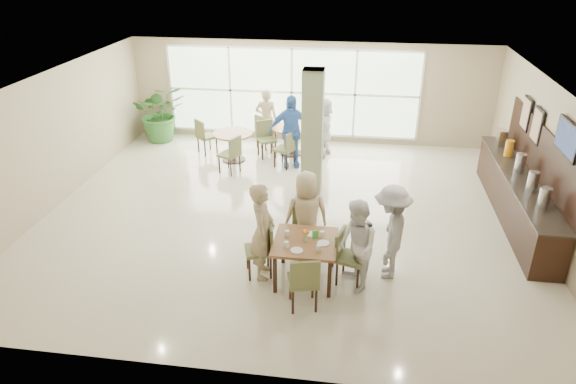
# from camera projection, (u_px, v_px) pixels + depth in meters

# --- Properties ---
(ground) EXTENTS (10.00, 10.00, 0.00)m
(ground) POSITION_uv_depth(u_px,v_px,m) (287.00, 213.00, 10.84)
(ground) COLOR beige
(ground) RESTS_ON ground
(room_shell) EXTENTS (10.00, 10.00, 10.00)m
(room_shell) POSITION_uv_depth(u_px,v_px,m) (287.00, 137.00, 10.09)
(room_shell) COLOR white
(room_shell) RESTS_ON ground
(window_bank) EXTENTS (7.00, 0.04, 7.00)m
(window_bank) POSITION_uv_depth(u_px,v_px,m) (292.00, 92.00, 14.26)
(window_bank) COLOR silver
(window_bank) RESTS_ON ground
(column) EXTENTS (0.45, 0.45, 2.80)m
(column) POSITION_uv_depth(u_px,v_px,m) (312.00, 133.00, 11.24)
(column) COLOR #6F7A55
(column) RESTS_ON ground
(main_table) EXTENTS (1.04, 1.04, 0.75)m
(main_table) POSITION_uv_depth(u_px,v_px,m) (305.00, 245.00, 8.46)
(main_table) COLOR brown
(main_table) RESTS_ON ground
(round_table_left) EXTENTS (1.03, 1.03, 0.75)m
(round_table_left) POSITION_uv_depth(u_px,v_px,m) (233.00, 140.00, 13.27)
(round_table_left) COLOR brown
(round_table_left) RESTS_ON ground
(round_table_right) EXTENTS (1.05, 1.05, 0.75)m
(round_table_right) POSITION_uv_depth(u_px,v_px,m) (291.00, 134.00, 13.67)
(round_table_right) COLOR brown
(round_table_right) RESTS_ON ground
(chairs_main_table) EXTENTS (2.12, 2.00, 0.95)m
(chairs_main_table) POSITION_uv_depth(u_px,v_px,m) (305.00, 255.00, 8.55)
(chairs_main_table) COLOR brown
(chairs_main_table) RESTS_ON ground
(chairs_table_left) EXTENTS (2.26, 1.81, 0.95)m
(chairs_table_left) POSITION_uv_depth(u_px,v_px,m) (234.00, 143.00, 13.28)
(chairs_table_left) COLOR brown
(chairs_table_left) RESTS_ON ground
(chairs_table_right) EXTENTS (1.99, 1.88, 0.95)m
(chairs_table_right) POSITION_uv_depth(u_px,v_px,m) (289.00, 137.00, 13.67)
(chairs_table_right) COLOR brown
(chairs_table_right) RESTS_ON ground
(tabletop_clutter) EXTENTS (0.76, 0.74, 0.21)m
(tabletop_clutter) POSITION_uv_depth(u_px,v_px,m) (307.00, 239.00, 8.36)
(tabletop_clutter) COLOR white
(tabletop_clutter) RESTS_ON main_table
(buffet_counter) EXTENTS (0.64, 4.70, 1.95)m
(buffet_counter) POSITION_uv_depth(u_px,v_px,m) (518.00, 193.00, 10.46)
(buffet_counter) COLOR black
(buffet_counter) RESTS_ON ground
(wall_tv) EXTENTS (0.06, 1.00, 0.58)m
(wall_tv) POSITION_uv_depth(u_px,v_px,m) (568.00, 139.00, 8.74)
(wall_tv) COLOR black
(wall_tv) RESTS_ON ground
(framed_art_a) EXTENTS (0.05, 0.55, 0.70)m
(framed_art_a) POSITION_uv_depth(u_px,v_px,m) (537.00, 125.00, 10.29)
(framed_art_a) COLOR black
(framed_art_a) RESTS_ON ground
(framed_art_b) EXTENTS (0.05, 0.55, 0.70)m
(framed_art_b) POSITION_uv_depth(u_px,v_px,m) (526.00, 114.00, 11.01)
(framed_art_b) COLOR black
(framed_art_b) RESTS_ON ground
(potted_plant) EXTENTS (1.94, 1.94, 1.63)m
(potted_plant) POSITION_uv_depth(u_px,v_px,m) (160.00, 113.00, 14.52)
(potted_plant) COLOR #316D2B
(potted_plant) RESTS_ON ground
(teen_left) EXTENTS (0.44, 0.64, 1.71)m
(teen_left) POSITION_uv_depth(u_px,v_px,m) (263.00, 231.00, 8.49)
(teen_left) COLOR tan
(teen_left) RESTS_ON ground
(teen_far) EXTENTS (0.90, 0.68, 1.64)m
(teen_far) POSITION_uv_depth(u_px,v_px,m) (306.00, 215.00, 9.06)
(teen_far) COLOR tan
(teen_far) RESTS_ON ground
(teen_right) EXTENTS (0.82, 0.93, 1.58)m
(teen_right) POSITION_uv_depth(u_px,v_px,m) (356.00, 246.00, 8.20)
(teen_right) COLOR white
(teen_right) RESTS_ON ground
(teen_standing) EXTENTS (0.72, 1.13, 1.68)m
(teen_standing) POSITION_uv_depth(u_px,v_px,m) (391.00, 232.00, 8.50)
(teen_standing) COLOR gray
(teen_standing) RESTS_ON ground
(adult_a) EXTENTS (1.19, 0.84, 1.84)m
(adult_a) POSITION_uv_depth(u_px,v_px,m) (291.00, 131.00, 12.76)
(adult_a) COLOR #4173C4
(adult_a) RESTS_ON ground
(adult_b) EXTENTS (1.01, 1.59, 1.59)m
(adult_b) POSITION_uv_depth(u_px,v_px,m) (324.00, 127.00, 13.43)
(adult_b) COLOR white
(adult_b) RESTS_ON ground
(adult_standing) EXTENTS (0.64, 0.45, 1.66)m
(adult_standing) POSITION_uv_depth(u_px,v_px,m) (266.00, 119.00, 13.97)
(adult_standing) COLOR tan
(adult_standing) RESTS_ON ground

